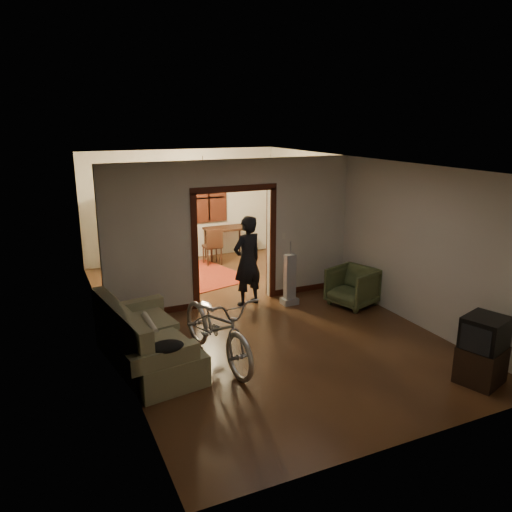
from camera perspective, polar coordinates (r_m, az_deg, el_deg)
floor at (r=9.39m, az=-0.76°, el=-6.63°), size 5.00×8.50×0.01m
ceiling at (r=8.73m, az=-0.83°, el=10.66°), size 5.00×8.50×0.01m
wall_back at (r=12.88m, az=-8.45°, el=5.76°), size 5.00×0.02×2.80m
wall_left at (r=8.31m, az=-16.79°, el=-0.07°), size 0.02×8.50×2.80m
wall_right at (r=10.19m, az=12.21°, el=3.04°), size 0.02×8.50×2.80m
partition_wall at (r=9.63m, az=-2.59°, el=2.66°), size 5.00×0.14×2.80m
door_casing at (r=9.70m, az=-2.57°, el=0.93°), size 1.74×0.20×2.32m
far_window at (r=13.03m, az=-5.45°, el=6.64°), size 0.98×0.06×1.28m
chandelier at (r=11.10m, az=-6.07°, el=9.26°), size 0.24×0.24×0.24m
light_switch at (r=10.02m, az=3.16°, el=2.29°), size 0.08×0.01×0.12m
sofa at (r=7.53m, az=-12.26°, el=-8.75°), size 1.26×2.23×0.97m
rolled_paper at (r=7.80m, az=-12.05°, el=-7.50°), size 0.10×0.77×0.10m
jacket at (r=6.65m, az=-10.20°, el=-10.15°), size 0.46×0.34×0.13m
bicycle at (r=7.49m, az=-4.44°, el=-8.00°), size 0.98×2.18×1.11m
armchair at (r=9.88m, az=10.98°, el=-3.47°), size 1.03×1.02×0.75m
tv_stand at (r=7.67m, az=24.31°, el=-11.23°), size 0.71×0.68×0.52m
crt_tv at (r=7.48m, az=24.70°, el=-8.08°), size 0.68×0.65×0.48m
vacuum at (r=9.73m, az=3.88°, el=-2.70°), size 0.34×0.29×1.01m
person at (r=9.59m, az=-1.00°, el=-0.57°), size 0.73×0.58×1.76m
oriental_rug at (r=11.69m, az=-6.35°, el=-2.19°), size 2.12×2.48×0.02m
locker at (r=12.42m, az=-14.40°, el=2.64°), size 0.97×0.69×1.76m
globe at (r=12.24m, az=-14.73°, el=7.48°), size 0.27×0.27×0.27m
desk at (r=13.01m, az=-3.45°, el=1.50°), size 1.21×0.89×0.80m
desk_chair at (r=12.44m, az=-5.04°, el=1.11°), size 0.50×0.50×0.92m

